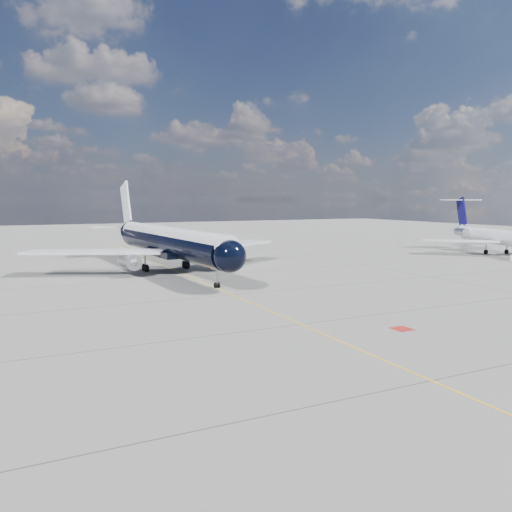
# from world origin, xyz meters

# --- Properties ---
(ground) EXTENTS (320.00, 320.00, 0.00)m
(ground) POSITION_xyz_m (0.00, 30.00, 0.00)
(ground) COLOR gray
(ground) RESTS_ON ground
(taxiway_centerline) EXTENTS (0.16, 160.00, 0.01)m
(taxiway_centerline) POSITION_xyz_m (0.00, 25.00, 0.00)
(taxiway_centerline) COLOR yellow
(taxiway_centerline) RESTS_ON ground
(red_marking) EXTENTS (1.60, 1.60, 0.01)m
(red_marking) POSITION_xyz_m (6.80, -10.00, 0.00)
(red_marking) COLOR maroon
(red_marking) RESTS_ON ground
(main_airliner) EXTENTS (40.59, 49.50, 14.29)m
(main_airliner) POSITION_xyz_m (-1.12, 32.83, 4.44)
(main_airliner) COLOR black
(main_airliner) RESTS_ON ground
(regional_jet) EXTENTS (27.83, 32.77, 11.39)m
(regional_jet) POSITION_xyz_m (63.92, 26.99, 3.60)
(regional_jet) COLOR white
(regional_jet) RESTS_ON ground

